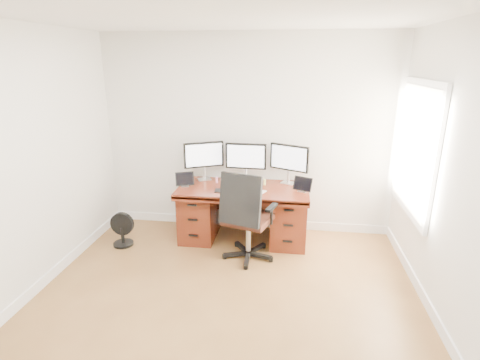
# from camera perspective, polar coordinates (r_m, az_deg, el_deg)

# --- Properties ---
(ground) EXTENTS (4.50, 4.50, 0.00)m
(ground) POSITION_cam_1_polar(r_m,az_deg,el_deg) (3.69, -3.46, -21.66)
(ground) COLOR brown
(ground) RESTS_ON ground
(back_wall) EXTENTS (4.00, 0.10, 2.70)m
(back_wall) POSITION_cam_1_polar(r_m,az_deg,el_deg) (5.16, 1.16, 6.78)
(back_wall) COLOR silver
(back_wall) RESTS_ON ground
(right_wall) EXTENTS (0.10, 4.50, 2.70)m
(right_wall) POSITION_cam_1_polar(r_m,az_deg,el_deg) (3.36, 32.14, -2.14)
(right_wall) COLOR silver
(right_wall) RESTS_ON ground
(desk) EXTENTS (1.70, 0.80, 0.75)m
(desk) POSITION_cam_1_polar(r_m,az_deg,el_deg) (5.04, 0.52, -4.79)
(desk) COLOR #561F11
(desk) RESTS_ON ground
(office_chair) EXTENTS (0.75, 0.75, 1.14)m
(office_chair) POSITION_cam_1_polar(r_m,az_deg,el_deg) (4.55, 1.03, -7.77)
(office_chair) COLOR black
(office_chair) RESTS_ON ground
(floor_fan) EXTENTS (0.31, 0.26, 0.45)m
(floor_fan) POSITION_cam_1_polar(r_m,az_deg,el_deg) (5.18, -17.53, -7.26)
(floor_fan) COLOR black
(floor_fan) RESTS_ON ground
(monitor_left) EXTENTS (0.51, 0.28, 0.53)m
(monitor_left) POSITION_cam_1_polar(r_m,az_deg,el_deg) (5.15, -5.53, 3.65)
(monitor_left) COLOR silver
(monitor_left) RESTS_ON desk
(monitor_center) EXTENTS (0.55, 0.15, 0.53)m
(monitor_center) POSITION_cam_1_polar(r_m,az_deg,el_deg) (5.05, 0.89, 3.44)
(monitor_center) COLOR silver
(monitor_center) RESTS_ON desk
(monitor_right) EXTENTS (0.51, 0.26, 0.53)m
(monitor_right) POSITION_cam_1_polar(r_m,az_deg,el_deg) (5.01, 7.49, 3.18)
(monitor_right) COLOR silver
(monitor_right) RESTS_ON desk
(tablet_left) EXTENTS (0.25, 0.15, 0.19)m
(tablet_left) POSITION_cam_1_polar(r_m,az_deg,el_deg) (4.97, -8.45, -0.00)
(tablet_left) COLOR silver
(tablet_left) RESTS_ON desk
(tablet_right) EXTENTS (0.25, 0.16, 0.19)m
(tablet_right) POSITION_cam_1_polar(r_m,az_deg,el_deg) (4.78, 9.53, -0.78)
(tablet_right) COLOR silver
(tablet_right) RESTS_ON desk
(keyboard) EXTENTS (0.27, 0.18, 0.01)m
(keyboard) POSITION_cam_1_polar(r_m,az_deg,el_deg) (4.73, 0.13, -1.72)
(keyboard) COLOR silver
(keyboard) RESTS_ON desk
(trackpad) EXTENTS (0.17, 0.17, 0.01)m
(trackpad) POSITION_cam_1_polar(r_m,az_deg,el_deg) (4.73, 3.09, -1.77)
(trackpad) COLOR silver
(trackpad) RESTS_ON desk
(drawing_tablet) EXTENTS (0.24, 0.16, 0.01)m
(drawing_tablet) POSITION_cam_1_polar(r_m,az_deg,el_deg) (4.76, -2.46, -1.62)
(drawing_tablet) COLOR black
(drawing_tablet) RESTS_ON desk
(phone) EXTENTS (0.15, 0.12, 0.01)m
(phone) POSITION_cam_1_polar(r_m,az_deg,el_deg) (4.90, -0.12, -1.05)
(phone) COLOR black
(phone) RESTS_ON desk
(figurine_pink) EXTENTS (0.03, 0.03, 0.08)m
(figurine_pink) POSITION_cam_1_polar(r_m,az_deg,el_deg) (5.07, -3.55, 0.08)
(figurine_pink) COLOR pink
(figurine_pink) RESTS_ON desk
(figurine_blue) EXTENTS (0.03, 0.03, 0.08)m
(figurine_blue) POSITION_cam_1_polar(r_m,az_deg,el_deg) (5.04, -1.69, 0.00)
(figurine_blue) COLOR #50A1DD
(figurine_blue) RESTS_ON desk
(figurine_orange) EXTENTS (0.03, 0.03, 0.08)m
(figurine_orange) POSITION_cam_1_polar(r_m,az_deg,el_deg) (5.03, -0.76, -0.03)
(figurine_orange) COLOR #E38A49
(figurine_orange) RESTS_ON desk
(figurine_brown) EXTENTS (0.03, 0.03, 0.08)m
(figurine_brown) POSITION_cam_1_polar(r_m,az_deg,el_deg) (5.00, 1.78, -0.14)
(figurine_brown) COLOR olive
(figurine_brown) RESTS_ON desk
(figurine_yellow) EXTENTS (0.03, 0.03, 0.08)m
(figurine_yellow) POSITION_cam_1_polar(r_m,az_deg,el_deg) (4.99, 3.78, -0.23)
(figurine_yellow) COLOR #E6E56E
(figurine_yellow) RESTS_ON desk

